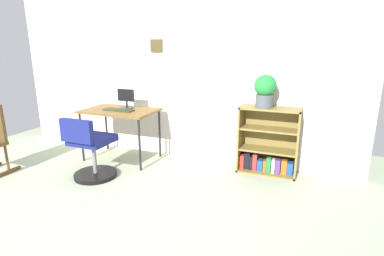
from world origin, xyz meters
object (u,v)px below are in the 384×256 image
desk (120,114)px  monitor (126,99)px  keyboard (119,110)px  office_chair (91,151)px  bookshelf_low (268,145)px  potted_plant_on_shelf (265,90)px

desk → monitor: bearing=67.9°
desk → monitor: size_ratio=3.68×
keyboard → office_chair: office_chair is taller
desk → monitor: monitor is taller
bookshelf_low → potted_plant_on_shelf: (-0.07, -0.05, 0.70)m
keyboard → potted_plant_on_shelf: bearing=9.0°
keyboard → monitor: bearing=83.2°
desk → potted_plant_on_shelf: size_ratio=2.52×
desk → bookshelf_low: bearing=8.4°
monitor → keyboard: bearing=-96.8°
desk → monitor: 0.22m
office_chair → monitor: bearing=90.0°
monitor → potted_plant_on_shelf: potted_plant_on_shelf is taller
desk → office_chair: bearing=-86.5°
monitor → office_chair: size_ratio=0.35×
keyboard → desk: bearing=111.1°
office_chair → potted_plant_on_shelf: size_ratio=1.97×
desk → keyboard: bearing=-68.9°
potted_plant_on_shelf → monitor: bearing=-175.9°
keyboard → bookshelf_low: size_ratio=0.50×
office_chair → potted_plant_on_shelf: 2.23m
monitor → office_chair: (-0.00, -0.81, -0.50)m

